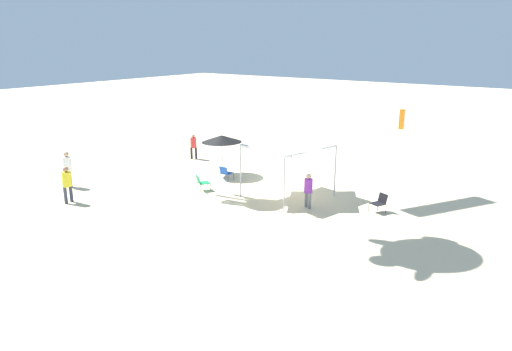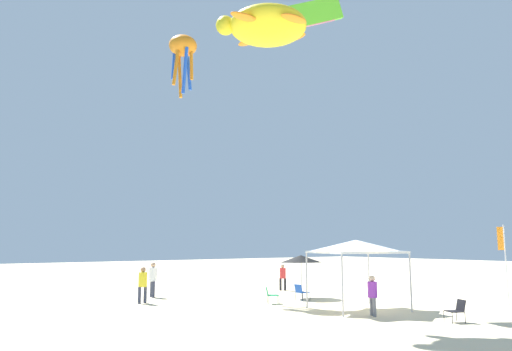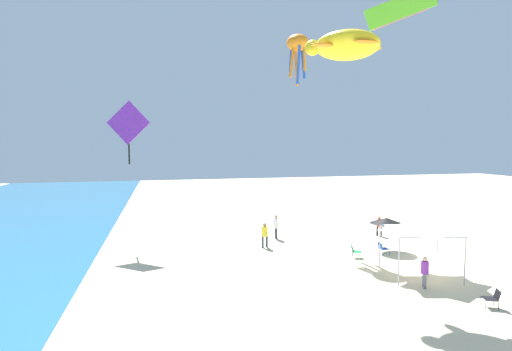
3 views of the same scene
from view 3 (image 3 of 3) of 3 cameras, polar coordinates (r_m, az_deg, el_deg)
The scene contains 14 objects.
ground at distance 27.48m, azimuth 26.50°, elevation -11.17°, with size 120.00×120.00×0.10m, color beige.
canopy_tent at distance 23.01m, azimuth 23.10°, elevation -6.98°, with size 3.74×4.06×3.03m.
beach_umbrella at distance 27.73m, azimuth 18.69°, elevation -6.33°, with size 2.21×2.21×2.26m.
folding_chair_facing_ocean at distance 25.80m, azimuth 14.39°, elevation -10.64°, with size 0.77×0.80×0.82m.
folding_chair_right_of_tent at distance 26.91m, azimuth 18.16°, elevation -10.09°, with size 0.57×0.65×0.82m.
folding_chair_near_cooler at distance 20.66m, azimuth 31.57°, elevation -15.07°, with size 0.73×0.78×0.82m.
person_kite_handler at distance 32.08m, azimuth 17.73°, elevation -6.87°, with size 0.38×0.38×1.60m.
person_near_umbrella at distance 27.29m, azimuth 1.30°, elevation -8.48°, with size 0.41×0.46×1.73m.
person_beachcomber at distance 29.72m, azimuth 2.98°, elevation -7.26°, with size 0.49×0.44×1.86m.
person_watching_sky at distance 21.66m, azimuth 23.65°, elevation -12.59°, with size 0.39×0.38×1.59m.
kite_parafoil_lime at distance 28.32m, azimuth 20.54°, elevation 22.07°, with size 1.61×4.48×2.75m.
kite_octopus_orange at distance 31.46m, azimuth 6.16°, elevation 18.55°, with size 1.72×1.72×3.83m.
kite_turtle_yellow at distance 22.13m, azimuth 13.05°, elevation 18.14°, with size 4.46×4.47×1.77m.
kite_diamond_purple at distance 29.46m, azimuth -18.32°, elevation 7.09°, with size 1.10×3.07×4.60m.
Camera 3 is at (-20.08, 17.31, 7.18)m, focal length 27.10 mm.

